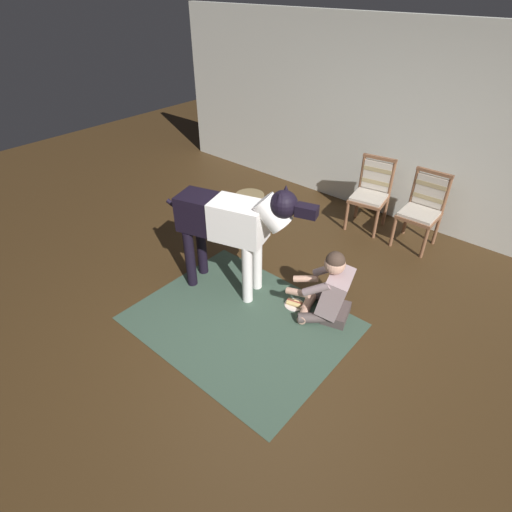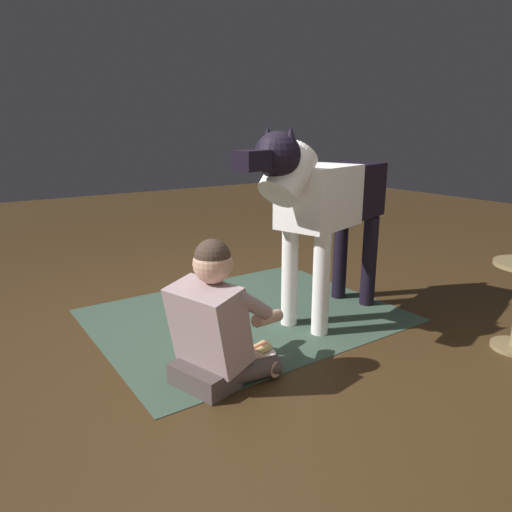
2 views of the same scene
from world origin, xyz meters
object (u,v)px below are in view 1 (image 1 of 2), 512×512
(dining_chair_left_of_pair, at_px, (372,190))
(person_sitting_on_floor, at_px, (330,291))
(dining_chair_right_of_pair, at_px, (423,206))
(round_side_table, at_px, (250,210))
(large_dog, at_px, (233,223))
(hot_dog_on_plate, at_px, (294,303))

(dining_chair_left_of_pair, relative_size, person_sitting_on_floor, 1.22)
(dining_chair_right_of_pair, xyz_separation_m, round_side_table, (-1.87, -1.24, -0.21))
(large_dog, bearing_deg, round_side_table, 123.48)
(dining_chair_right_of_pair, relative_size, hot_dog_on_plate, 4.54)
(dining_chair_right_of_pair, height_order, person_sitting_on_floor, dining_chair_right_of_pair)
(dining_chair_left_of_pair, xyz_separation_m, large_dog, (-0.45, -2.29, 0.33))
(large_dog, xyz_separation_m, hot_dog_on_plate, (0.69, 0.20, -0.84))
(person_sitting_on_floor, distance_m, large_dog, 1.22)
(hot_dog_on_plate, bearing_deg, dining_chair_right_of_pair, 77.20)
(person_sitting_on_floor, height_order, round_side_table, person_sitting_on_floor)
(dining_chair_right_of_pair, bearing_deg, hot_dog_on_plate, -102.80)
(dining_chair_left_of_pair, height_order, hot_dog_on_plate, dining_chair_left_of_pair)
(round_side_table, bearing_deg, person_sitting_on_floor, -23.25)
(dining_chair_left_of_pair, relative_size, hot_dog_on_plate, 4.54)
(dining_chair_left_of_pair, height_order, dining_chair_right_of_pair, same)
(hot_dog_on_plate, bearing_deg, round_side_table, 148.47)
(dining_chair_right_of_pair, distance_m, person_sitting_on_floor, 2.00)
(dining_chair_left_of_pair, height_order, round_side_table, dining_chair_left_of_pair)
(hot_dog_on_plate, distance_m, round_side_table, 1.66)
(dining_chair_right_of_pair, relative_size, large_dog, 0.60)
(person_sitting_on_floor, bearing_deg, large_dog, -163.53)
(dining_chair_left_of_pair, xyz_separation_m, hot_dog_on_plate, (0.24, -2.09, -0.52))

